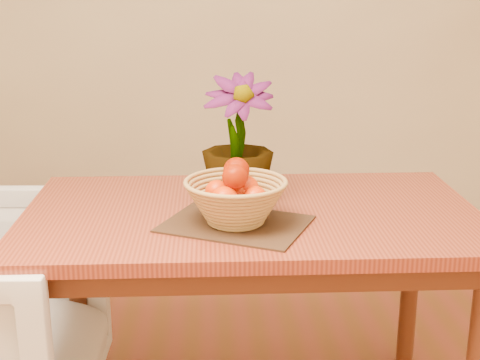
{
  "coord_description": "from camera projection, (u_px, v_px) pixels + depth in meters",
  "views": [
    {
      "loc": [
        -0.13,
        -1.65,
        1.42
      ],
      "look_at": [
        -0.04,
        0.24,
        0.86
      ],
      "focal_mm": 50.0,
      "sensor_mm": 36.0,
      "label": 1
    }
  ],
  "objects": [
    {
      "name": "placemat",
      "position": [
        236.0,
        224.0,
        1.93
      ],
      "size": [
        0.48,
        0.44,
        0.01
      ],
      "primitive_type": "cube",
      "rotation": [
        0.0,
        0.0,
        -0.43
      ],
      "color": "#342213",
      "rests_on": "table"
    },
    {
      "name": "orange_pile",
      "position": [
        236.0,
        184.0,
        1.9
      ],
      "size": [
        0.18,
        0.18,
        0.14
      ],
      "rotation": [
        0.0,
        0.0,
        0.41
      ],
      "color": "red",
      "rests_on": "wicker_basket"
    },
    {
      "name": "table",
      "position": [
        251.0,
        236.0,
        2.08
      ],
      "size": [
        1.4,
        0.8,
        0.75
      ],
      "color": "maroon",
      "rests_on": "floor"
    },
    {
      "name": "wicker_basket",
      "position": [
        236.0,
        203.0,
        1.91
      ],
      "size": [
        0.3,
        0.3,
        0.12
      ],
      "color": "tan",
      "rests_on": "placemat"
    },
    {
      "name": "potted_plant",
      "position": [
        238.0,
        139.0,
        2.09
      ],
      "size": [
        0.23,
        0.23,
        0.4
      ],
      "primitive_type": "imported",
      "rotation": [
        0.0,
        0.0,
        -0.01
      ],
      "color": "#134112",
      "rests_on": "table"
    }
  ]
}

